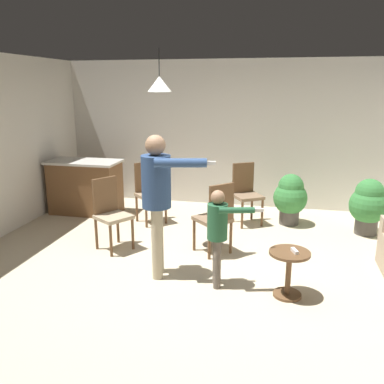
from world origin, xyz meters
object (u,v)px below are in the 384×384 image
(dining_chair_centre_back, at_px, (110,211))
(potted_plant_corner, at_px, (290,197))
(dining_chair_near_wall, at_px, (149,190))
(side_table_by_couch, at_px, (289,268))
(dining_chair_by_counter, at_px, (216,216))
(spare_remote_on_table, at_px, (295,251))
(kitchen_counter, at_px, (86,187))
(dining_chair_spare, at_px, (246,191))
(person_child, at_px, (218,228))
(potted_plant_by_wall, at_px, (368,204))
(person_adult, at_px, (158,191))

(dining_chair_centre_back, bearing_deg, potted_plant_corner, 155.87)
(dining_chair_near_wall, xyz_separation_m, dining_chair_centre_back, (-0.15, -1.22, 0.00))
(side_table_by_couch, height_order, dining_chair_by_counter, dining_chair_by_counter)
(potted_plant_corner, bearing_deg, spare_remote_on_table, -89.80)
(spare_remote_on_table, bearing_deg, kitchen_counter, 147.05)
(dining_chair_near_wall, distance_m, dining_chair_centre_back, 1.23)
(side_table_by_couch, distance_m, dining_chair_spare, 2.47)
(kitchen_counter, bearing_deg, side_table_by_couch, -33.16)
(dining_chair_near_wall, bearing_deg, dining_chair_by_counter, 94.91)
(dining_chair_near_wall, height_order, spare_remote_on_table, dining_chair_near_wall)
(kitchen_counter, relative_size, dining_chair_by_counter, 1.26)
(dining_chair_by_counter, bearing_deg, potted_plant_corner, 10.41)
(person_child, bearing_deg, dining_chair_by_counter, 176.72)
(dining_chair_near_wall, distance_m, dining_chair_spare, 1.61)
(potted_plant_corner, bearing_deg, kitchen_counter, -177.56)
(potted_plant_corner, bearing_deg, dining_chair_centre_back, -146.94)
(potted_plant_corner, height_order, spare_remote_on_table, potted_plant_corner)
(potted_plant_corner, bearing_deg, potted_plant_by_wall, -11.12)
(dining_chair_near_wall, distance_m, potted_plant_corner, 2.34)
(person_adult, height_order, dining_chair_by_counter, person_adult)
(side_table_by_couch, height_order, dining_chair_centre_back, dining_chair_centre_back)
(dining_chair_near_wall, xyz_separation_m, spare_remote_on_table, (2.32, -2.09, -0.01))
(side_table_by_couch, bearing_deg, dining_chair_spare, 106.10)
(kitchen_counter, bearing_deg, dining_chair_centre_back, -52.49)
(person_adult, height_order, dining_chair_near_wall, person_adult)
(dining_chair_centre_back, bearing_deg, spare_remote_on_table, 103.34)
(dining_chair_by_counter, bearing_deg, kitchen_counter, 106.73)
(dining_chair_by_counter, relative_size, spare_remote_on_table, 7.69)
(person_child, bearing_deg, person_adult, -113.60)
(kitchen_counter, distance_m, side_table_by_couch, 4.22)
(kitchen_counter, xyz_separation_m, potted_plant_corner, (3.57, 0.15, -0.01))
(dining_chair_near_wall, bearing_deg, person_child, 81.54)
(person_adult, bearing_deg, dining_chair_near_wall, -170.66)
(person_adult, height_order, dining_chair_centre_back, person_adult)
(person_adult, xyz_separation_m, potted_plant_by_wall, (2.71, 2.04, -0.57))
(person_child, height_order, dining_chair_centre_back, person_child)
(side_table_by_couch, distance_m, potted_plant_by_wall, 2.54)
(kitchen_counter, height_order, dining_chair_spare, dining_chair_spare)
(potted_plant_corner, xyz_separation_m, potted_plant_by_wall, (1.16, -0.23, 0.02))
(potted_plant_corner, distance_m, potted_plant_by_wall, 1.18)
(person_adult, xyz_separation_m, person_child, (0.73, -0.12, -0.35))
(dining_chair_spare, relative_size, spare_remote_on_table, 7.69)
(side_table_by_couch, relative_size, potted_plant_by_wall, 0.60)
(side_table_by_couch, bearing_deg, person_child, 174.99)
(kitchen_counter, bearing_deg, spare_remote_on_table, -32.95)
(dining_chair_spare, bearing_deg, dining_chair_near_wall, -21.83)
(kitchen_counter, relative_size, potted_plant_corner, 1.49)
(dining_chair_centre_back, bearing_deg, dining_chair_spare, 163.64)
(kitchen_counter, xyz_separation_m, person_adult, (2.02, -2.12, 0.58))
(potted_plant_by_wall, xyz_separation_m, spare_remote_on_table, (-1.15, -2.25, 0.06))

